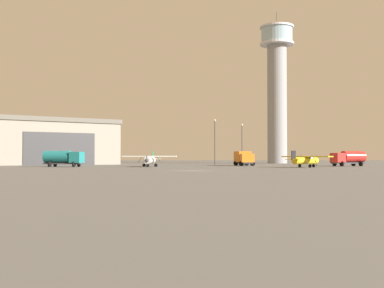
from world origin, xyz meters
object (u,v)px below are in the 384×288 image
object	(u,v)px
control_tower	(277,84)
airplane_yellow	(305,160)
truck_fuel_tanker_red	(349,158)
truck_box_orange	(244,158)
light_post_east	(215,138)
airplane_white	(150,159)
truck_fuel_tanker_teal	(63,158)
light_post_west	(242,141)

from	to	relation	value
control_tower	airplane_yellow	distance (m)	58.53
control_tower	truck_fuel_tanker_red	bearing A→B (deg)	-78.07
airplane_yellow	truck_box_orange	world-z (taller)	truck_box_orange
truck_box_orange	truck_fuel_tanker_red	xyz separation A→B (m)	(20.16, -2.96, 0.02)
truck_box_orange	light_post_east	size ratio (longest dim) A/B	0.72
truck_fuel_tanker_red	light_post_east	world-z (taller)	light_post_east
control_tower	airplane_white	distance (m)	61.36
light_post_east	airplane_yellow	bearing A→B (deg)	-58.39
truck_fuel_tanker_teal	truck_fuel_tanker_red	size ratio (longest dim) A/B	1.01
truck_box_orange	control_tower	bearing A→B (deg)	151.89
airplane_white	airplane_yellow	bearing A→B (deg)	81.66
airplane_white	truck_fuel_tanker_red	size ratio (longest dim) A/B	1.33
control_tower	truck_box_orange	world-z (taller)	control_tower
truck_box_orange	truck_fuel_tanker_red	distance (m)	20.38
airplane_yellow	light_post_east	world-z (taller)	light_post_east
control_tower	truck_box_orange	bearing A→B (deg)	-106.43
airplane_white	truck_fuel_tanker_red	world-z (taller)	truck_fuel_tanker_red
airplane_white	truck_box_orange	world-z (taller)	truck_box_orange
truck_fuel_tanker_red	light_post_west	world-z (taller)	light_post_west
light_post_west	light_post_east	xyz separation A→B (m)	(-5.88, 1.54, 0.58)
truck_fuel_tanker_teal	truck_box_orange	bearing A→B (deg)	29.41
control_tower	light_post_east	distance (m)	38.07
airplane_white	truck_fuel_tanker_red	distance (m)	38.56
airplane_white	light_post_east	world-z (taller)	light_post_east
airplane_yellow	truck_box_orange	size ratio (longest dim) A/B	1.09
truck_box_orange	light_post_west	world-z (taller)	light_post_west
truck_fuel_tanker_teal	truck_fuel_tanker_red	distance (m)	54.06
airplane_yellow	light_post_west	distance (m)	25.48
airplane_yellow	truck_fuel_tanker_teal	distance (m)	42.76
light_post_east	control_tower	bearing A→B (deg)	59.96
airplane_yellow	light_post_west	world-z (taller)	light_post_west
truck_fuel_tanker_red	light_post_east	size ratio (longest dim) A/B	0.73
control_tower	light_post_west	world-z (taller)	control_tower
control_tower	airplane_white	size ratio (longest dim) A/B	4.30
airplane_white	light_post_east	distance (m)	23.75
truck_box_orange	truck_fuel_tanker_red	world-z (taller)	truck_fuel_tanker_red
control_tower	truck_fuel_tanker_teal	distance (m)	70.60
truck_fuel_tanker_red	light_post_west	bearing A→B (deg)	-53.39
truck_fuel_tanker_red	truck_fuel_tanker_teal	bearing A→B (deg)	-16.51
airplane_white	light_post_west	world-z (taller)	light_post_west
truck_box_orange	airplane_yellow	bearing A→B (deg)	18.93
control_tower	truck_fuel_tanker_red	size ratio (longest dim) A/B	5.74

